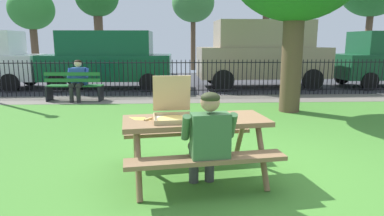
{
  "coord_description": "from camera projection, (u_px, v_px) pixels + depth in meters",
  "views": [
    {
      "loc": [
        -0.88,
        -4.28,
        1.72
      ],
      "look_at": [
        -0.64,
        0.63,
        0.75
      ],
      "focal_mm": 31.67,
      "sensor_mm": 36.0,
      "label": 1
    }
  ],
  "objects": [
    {
      "name": "pizza_box_open",
      "position": [
        173.0,
        111.0,
        4.2
      ],
      "size": [
        0.52,
        0.59,
        0.53
      ],
      "color": "tan",
      "rests_on": "picnic_table_foreground"
    },
    {
      "name": "far_tree_left",
      "position": [
        32.0,
        10.0,
        19.49
      ],
      "size": [
        2.57,
        2.57,
        4.69
      ],
      "color": "brown",
      "rests_on": "ground"
    },
    {
      "name": "far_tree_center",
      "position": [
        193.0,
        4.0,
        19.86
      ],
      "size": [
        2.49,
        2.49,
        5.05
      ],
      "color": "brown",
      "rests_on": "ground"
    },
    {
      "name": "iron_fence_streetside",
      "position": [
        203.0,
        77.0,
        10.83
      ],
      "size": [
        19.25,
        0.03,
        1.14
      ],
      "color": "black",
      "rests_on": "ground"
    },
    {
      "name": "parked_car_center",
      "position": [
        108.0,
        59.0,
        12.35
      ],
      "size": [
        4.64,
        2.03,
        2.08
      ],
      "color": "#0F502D",
      "rests_on": "ground"
    },
    {
      "name": "cobblestone_walkway",
      "position": [
        205.0,
        99.0,
        10.26
      ],
      "size": [
        28.0,
        1.4,
        0.01
      ],
      "primitive_type": "cube",
      "color": "slate"
    },
    {
      "name": "far_tree_midleft",
      "position": [
        97.0,
        0.0,
        19.56
      ],
      "size": [
        2.47,
        2.47,
        5.34
      ],
      "color": "brown",
      "rests_on": "ground"
    },
    {
      "name": "adult_at_table",
      "position": [
        208.0,
        138.0,
        3.79
      ],
      "size": [
        0.63,
        0.63,
        1.19
      ],
      "color": "#424242",
      "rests_on": "ground"
    },
    {
      "name": "pizza_slice_on_table",
      "position": [
        141.0,
        118.0,
        4.22
      ],
      "size": [
        0.3,
        0.26,
        0.02
      ],
      "color": "#E6C747",
      "rests_on": "picnic_table_foreground"
    },
    {
      "name": "person_on_park_bench",
      "position": [
        78.0,
        78.0,
        9.84
      ],
      "size": [
        0.62,
        0.61,
        1.19
      ],
      "color": "#242424",
      "rests_on": "ground"
    },
    {
      "name": "street_asphalt",
      "position": [
        196.0,
        81.0,
        14.82
      ],
      "size": [
        28.0,
        7.9,
        0.01
      ],
      "primitive_type": "cube",
      "color": "#38383D"
    },
    {
      "name": "parked_car_right",
      "position": [
        262.0,
        53.0,
        12.58
      ],
      "size": [
        4.76,
        2.2,
        2.46
      ],
      "color": "#9D896C",
      "rests_on": "ground"
    },
    {
      "name": "park_bench_left",
      "position": [
        74.0,
        87.0,
        9.86
      ],
      "size": [
        1.62,
        0.55,
        0.85
      ],
      "color": "#21682B",
      "rests_on": "ground"
    },
    {
      "name": "picnic_table_foreground",
      "position": [
        195.0,
        132.0,
        4.28
      ],
      "size": [
        1.99,
        1.72,
        0.79
      ],
      "color": "olive",
      "rests_on": "ground"
    },
    {
      "name": "ground",
      "position": [
        228.0,
        144.0,
        5.8
      ],
      "size": [
        28.0,
        10.5,
        0.02
      ],
      "primitive_type": "cube",
      "color": "#468530"
    }
  ]
}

